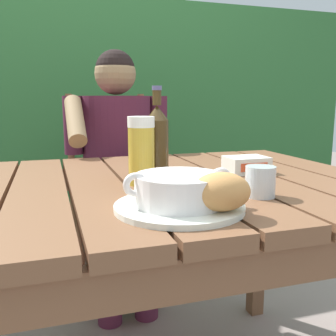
# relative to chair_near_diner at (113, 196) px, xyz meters

# --- Properties ---
(dining_table) EXTENTS (1.33, 0.95, 0.77)m
(dining_table) POSITION_rel_chair_near_diner_xyz_m (-0.04, -0.92, 0.18)
(dining_table) COLOR brown
(dining_table) RESTS_ON ground_plane
(hedge_backdrop) EXTENTS (3.84, 0.93, 2.20)m
(hedge_backdrop) POSITION_rel_chair_near_diner_xyz_m (-0.21, 0.90, 0.61)
(hedge_backdrop) COLOR #2F6733
(hedge_backdrop) RESTS_ON ground_plane
(chair_near_diner) EXTENTS (0.43, 0.48, 1.03)m
(chair_near_diner) POSITION_rel_chair_near_diner_xyz_m (0.00, 0.00, 0.00)
(chair_near_diner) COLOR brown
(chair_near_diner) RESTS_ON ground_plane
(person_eating) EXTENTS (0.48, 0.47, 1.22)m
(person_eating) POSITION_rel_chair_near_diner_xyz_m (-0.00, -0.20, 0.22)
(person_eating) COLOR #501D32
(person_eating) RESTS_ON ground_plane
(serving_plate) EXTENTS (0.27, 0.27, 0.01)m
(serving_plate) POSITION_rel_chair_near_diner_xyz_m (-0.06, -1.22, 0.28)
(serving_plate) COLOR white
(serving_plate) RESTS_ON dining_table
(soup_bowl) EXTENTS (0.24, 0.19, 0.07)m
(soup_bowl) POSITION_rel_chair_near_diner_xyz_m (-0.06, -1.22, 0.32)
(soup_bowl) COLOR white
(soup_bowl) RESTS_ON serving_plate
(bread_roll) EXTENTS (0.13, 0.10, 0.08)m
(bread_roll) POSITION_rel_chair_near_diner_xyz_m (0.00, -1.29, 0.33)
(bread_roll) COLOR #CA8A4B
(bread_roll) RESTS_ON serving_plate
(beer_glass) EXTENTS (0.07, 0.07, 0.18)m
(beer_glass) POSITION_rel_chair_near_diner_xyz_m (-0.07, -0.96, 0.37)
(beer_glass) COLOR gold
(beer_glass) RESTS_ON dining_table
(beer_bottle) EXTENTS (0.06, 0.06, 0.26)m
(beer_bottle) POSITION_rel_chair_near_diner_xyz_m (-0.02, -0.92, 0.39)
(beer_bottle) COLOR #433015
(beer_bottle) RESTS_ON dining_table
(water_glass_small) EXTENTS (0.07, 0.07, 0.07)m
(water_glass_small) POSITION_rel_chair_near_diner_xyz_m (0.16, -1.17, 0.31)
(water_glass_small) COLOR silver
(water_glass_small) RESTS_ON dining_table
(butter_tub) EXTENTS (0.13, 0.10, 0.05)m
(butter_tub) POSITION_rel_chair_near_diner_xyz_m (0.28, -0.90, 0.30)
(butter_tub) COLOR white
(butter_tub) RESTS_ON dining_table
(table_knife) EXTENTS (0.17, 0.05, 0.01)m
(table_knife) POSITION_rel_chair_near_diner_xyz_m (0.08, -1.09, 0.28)
(table_knife) COLOR silver
(table_knife) RESTS_ON dining_table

